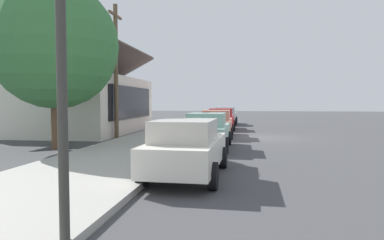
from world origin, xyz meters
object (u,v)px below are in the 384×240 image
shade_tree (55,46)px  car_ivory (187,148)px  car_coral (217,123)px  utility_pole_wooden (116,69)px  car_silver (225,116)px  car_seafoam (208,130)px  car_cherry (221,119)px  fire_hydrant_red (184,131)px

shade_tree → car_ivory: bearing=-125.9°
car_coral → utility_pole_wooden: (-1.67, 5.56, 3.11)m
shade_tree → utility_pole_wooden: size_ratio=0.96×
car_ivory → car_silver: 22.43m
car_seafoam → utility_pole_wooden: utility_pole_wooden is taller
car_cherry → fire_hydrant_red: (-7.83, 1.48, -0.32)m
car_ivory → car_cherry: same height
car_cherry → car_silver: (5.83, -0.07, 0.00)m
car_ivory → car_silver: (22.43, -0.01, 0.00)m
car_ivory → car_seafoam: same height
utility_pole_wooden → fire_hydrant_red: size_ratio=10.56×
car_cherry → car_silver: same height
car_silver → car_seafoam: bearing=-179.0°
car_coral → car_ivory: bearing=179.3°
car_ivory → shade_tree: size_ratio=0.62×
car_cherry → utility_pole_wooden: (-7.20, 5.48, 3.11)m
car_cherry → shade_tree: bearing=149.6°
car_coral → shade_tree: (-6.34, 6.55, 3.66)m
car_coral → car_cherry: (5.54, 0.08, 0.00)m
car_silver → shade_tree: shade_tree is taller
utility_pole_wooden → car_cherry: bearing=-37.3°
car_coral → shade_tree: bearing=133.5°
car_ivory → fire_hydrant_red: size_ratio=6.33×
car_seafoam → car_cherry: size_ratio=1.00×
car_seafoam → car_silver: size_ratio=0.92×
car_cherry → fire_hydrant_red: size_ratio=6.19×
utility_pole_wooden → car_coral: bearing=-73.3°
car_ivory → fire_hydrant_red: car_ivory is taller
shade_tree → utility_pole_wooden: 4.81m
car_cherry → fire_hydrant_red: 7.97m
car_ivory → shade_tree: 8.85m
car_coral → fire_hydrant_red: bearing=145.2°
car_ivory → car_silver: same height
car_silver → utility_pole_wooden: bearing=158.0°
car_ivory → utility_pole_wooden: (9.40, 5.54, 3.12)m
car_cherry → shade_tree: shade_tree is taller
car_coral → car_cherry: same height
car_silver → utility_pole_wooden: size_ratio=0.64×
car_coral → car_silver: (11.36, 0.01, 0.00)m
car_silver → car_ivory: bearing=-179.0°
car_ivory → utility_pole_wooden: bearing=32.5°
car_seafoam → car_ivory: bearing=-179.3°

